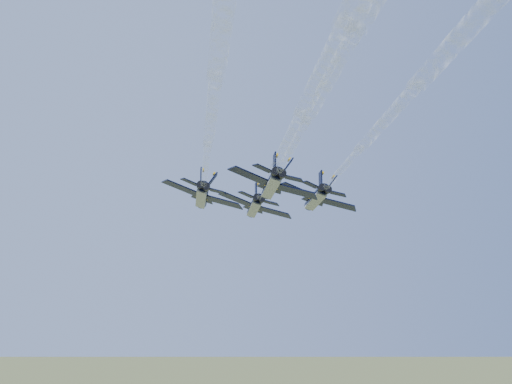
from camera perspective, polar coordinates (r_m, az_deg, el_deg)
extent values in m
cylinder|color=black|center=(124.69, -0.09, -1.13)|extent=(4.55, 13.64, 2.19)
cone|color=black|center=(132.65, -0.39, -1.59)|extent=(2.62, 2.99, 2.19)
ellipsoid|color=black|center=(128.19, -0.14, -1.10)|extent=(1.62, 2.61, 1.11)
cube|color=gray|center=(124.59, -0.18, -1.41)|extent=(3.71, 12.18, 0.92)
cube|color=black|center=(123.79, -1.58, -0.60)|extent=(6.03, 3.98, 2.05)
cube|color=yellow|center=(125.51, -1.61, -0.67)|extent=(5.49, 1.09, 2.03)
cube|color=black|center=(124.05, 1.44, -1.64)|extent=(6.51, 5.53, 2.05)
cube|color=yellow|center=(125.77, 1.36, -1.70)|extent=(5.00, 2.91, 2.03)
cube|color=black|center=(118.28, -0.79, -0.38)|extent=(2.83, 2.11, 0.97)
cube|color=black|center=(118.45, 1.16, -1.05)|extent=(3.02, 2.73, 0.97)
cube|color=black|center=(119.25, -0.02, 0.01)|extent=(0.58, 2.23, 2.64)
cube|color=black|center=(119.32, 0.76, -0.26)|extent=(2.07, 2.50, 2.22)
cylinder|color=black|center=(117.61, -0.01, -0.64)|extent=(1.61, 1.45, 1.41)
cylinder|color=black|center=(117.65, 0.41, -0.79)|extent=(1.61, 1.45, 1.41)
cylinder|color=black|center=(112.52, -4.31, -0.27)|extent=(4.55, 13.64, 2.19)
cone|color=black|center=(120.50, -4.37, -0.84)|extent=(2.62, 2.99, 2.19)
ellipsoid|color=black|center=(116.02, -4.25, -0.26)|extent=(1.62, 2.61, 1.11)
cube|color=gray|center=(112.43, -4.43, -0.58)|extent=(3.71, 12.18, 0.92)
cube|color=black|center=(111.88, -6.00, 0.32)|extent=(6.03, 3.98, 2.05)
cube|color=yellow|center=(113.60, -5.97, 0.23)|extent=(5.49, 1.09, 2.03)
cube|color=black|center=(111.63, -2.65, -0.83)|extent=(6.51, 5.53, 2.05)
cube|color=yellow|center=(113.36, -2.67, -0.91)|extent=(5.00, 2.91, 2.03)
cube|color=black|center=(106.27, -5.35, 0.62)|extent=(2.83, 2.11, 0.97)
cube|color=black|center=(106.11, -3.18, -0.13)|extent=(3.02, 2.73, 0.97)
cube|color=black|center=(107.13, -4.46, 1.05)|extent=(0.58, 2.23, 2.64)
cube|color=black|center=(107.07, -3.59, 0.75)|extent=(2.07, 2.50, 2.22)
cylinder|color=black|center=(105.47, -4.51, 0.34)|extent=(1.61, 1.45, 1.41)
cylinder|color=black|center=(105.44, -4.05, 0.17)|extent=(1.61, 1.45, 1.41)
cylinder|color=black|center=(115.07, 4.86, -0.45)|extent=(4.55, 13.64, 2.19)
cone|color=black|center=(122.93, 4.22, -1.00)|extent=(2.62, 2.99, 2.19)
ellipsoid|color=black|center=(118.54, 4.66, -0.44)|extent=(1.62, 2.61, 1.11)
cube|color=gray|center=(114.94, 4.76, -0.76)|extent=(3.71, 12.18, 0.92)
cube|color=black|center=(113.91, 3.28, 0.13)|extent=(6.03, 3.98, 2.05)
cube|color=yellow|center=(115.61, 3.18, 0.04)|extent=(5.49, 1.09, 2.03)
cube|color=black|center=(114.71, 6.53, -1.00)|extent=(6.51, 5.53, 2.05)
cube|color=yellow|center=(116.41, 6.38, -1.07)|extent=(5.00, 2.91, 2.03)
cube|color=black|center=(108.57, 4.38, 0.41)|extent=(2.83, 2.11, 0.97)
cube|color=black|center=(109.10, 6.49, -0.33)|extent=(3.02, 2.73, 0.97)
cube|color=black|center=(109.70, 5.17, 0.82)|extent=(0.58, 2.23, 2.64)
cube|color=black|center=(109.91, 6.02, 0.53)|extent=(2.07, 2.50, 2.22)
cylinder|color=black|center=(108.05, 5.26, 0.13)|extent=(1.61, 1.45, 1.41)
cylinder|color=black|center=(108.16, 5.72, -0.03)|extent=(1.61, 1.45, 1.41)
cylinder|color=black|center=(101.50, 1.32, 0.64)|extent=(4.55, 13.64, 2.19)
cone|color=black|center=(109.41, 0.85, -0.05)|extent=(2.62, 2.99, 2.19)
ellipsoid|color=black|center=(104.99, 1.21, 0.62)|extent=(1.62, 2.61, 1.11)
cube|color=gray|center=(101.38, 1.20, 0.30)|extent=(3.71, 12.18, 0.92)
cube|color=black|center=(100.56, -0.50, 1.31)|extent=(6.03, 3.98, 2.05)
cube|color=yellow|center=(102.28, -0.56, 1.19)|extent=(5.49, 1.09, 2.03)
cube|color=black|center=(100.92, 3.20, 0.02)|extent=(6.51, 5.53, 2.05)
cube|color=yellow|center=(102.63, 3.08, -0.07)|extent=(5.00, 2.91, 2.03)
cube|color=black|center=(95.11, 0.54, 1.70)|extent=(2.83, 2.11, 0.97)
cube|color=black|center=(95.35, 2.96, 0.86)|extent=(3.02, 2.73, 0.97)
cube|color=black|center=(96.15, 1.48, 2.16)|extent=(0.58, 2.23, 2.64)
cube|color=black|center=(96.25, 2.45, 1.82)|extent=(2.07, 2.50, 2.22)
cylinder|color=black|center=(94.47, 1.52, 1.39)|extent=(1.61, 1.45, 1.41)
cylinder|color=black|center=(94.52, 2.04, 1.21)|extent=(1.61, 1.45, 1.41)
cylinder|color=white|center=(106.72, 0.76, 0.18)|extent=(5.25, 22.96, 1.16)
cylinder|color=white|center=(85.39, 2.24, 2.46)|extent=(5.68, 23.03, 1.59)
cylinder|color=white|center=(64.37, 4.71, 6.24)|extent=(6.19, 23.13, 2.11)
cylinder|color=white|center=(44.14, 9.62, 13.53)|extent=(6.77, 23.23, 2.70)
cylinder|color=white|center=(94.53, -4.16, 1.37)|extent=(5.25, 22.96, 1.16)
cylinder|color=white|center=(73.16, -3.89, 4.39)|extent=(5.68, 23.03, 1.59)
cylinder|color=white|center=(52.17, -3.37, 9.85)|extent=(6.19, 23.13, 2.11)
cylinder|color=white|center=(97.38, 6.70, 1.11)|extent=(5.25, 22.96, 1.16)
cylinder|color=white|center=(76.57, 10.01, 3.91)|extent=(5.68, 23.03, 1.59)
cylinder|color=white|center=(56.52, 15.78, 8.70)|extent=(6.19, 23.13, 2.11)
cylinder|color=white|center=(83.70, 2.70, 2.69)|extent=(5.25, 22.96, 1.16)
cylinder|color=white|center=(62.74, 5.40, 6.65)|extent=(5.68, 23.03, 1.59)
cylinder|color=white|center=(42.65, 10.85, 14.38)|extent=(6.19, 23.13, 2.11)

